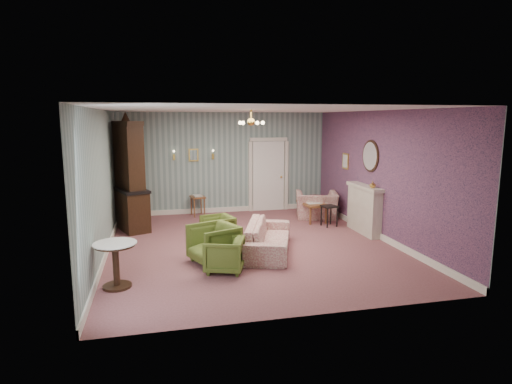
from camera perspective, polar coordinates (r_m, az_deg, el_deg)
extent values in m
plane|color=#864E51|center=(9.42, -0.63, -7.06)|extent=(7.00, 7.00, 0.00)
plane|color=white|center=(9.03, -0.67, 10.86)|extent=(7.00, 7.00, 0.00)
plane|color=slate|center=(12.53, -4.15, 3.87)|extent=(6.00, 0.00, 6.00)
plane|color=slate|center=(5.80, 6.93, -2.98)|extent=(6.00, 0.00, 6.00)
plane|color=slate|center=(8.96, -19.73, 1.00)|extent=(0.00, 7.00, 7.00)
plane|color=slate|center=(10.19, 16.06, 2.18)|extent=(0.00, 7.00, 7.00)
plane|color=#AB5573|center=(10.18, 15.99, 2.18)|extent=(0.00, 7.00, 7.00)
imported|color=#516122|center=(7.80, -4.24, -8.07)|extent=(0.80, 0.82, 0.68)
imported|color=#516122|center=(8.24, -5.64, -6.58)|extent=(0.99, 1.02, 0.82)
imported|color=#516122|center=(9.62, -5.12, -4.71)|extent=(0.74, 0.76, 0.66)
imported|color=#973D47|center=(8.88, 1.67, -5.33)|extent=(1.27, 2.20, 0.83)
imported|color=#973D47|center=(11.96, 8.03, -1.16)|extent=(1.27, 1.00, 0.97)
imported|color=gold|center=(10.14, 15.22, 0.95)|extent=(0.15, 0.15, 0.15)
cube|color=maroon|center=(11.80, 8.07, -1.32)|extent=(0.41, 0.28, 0.39)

